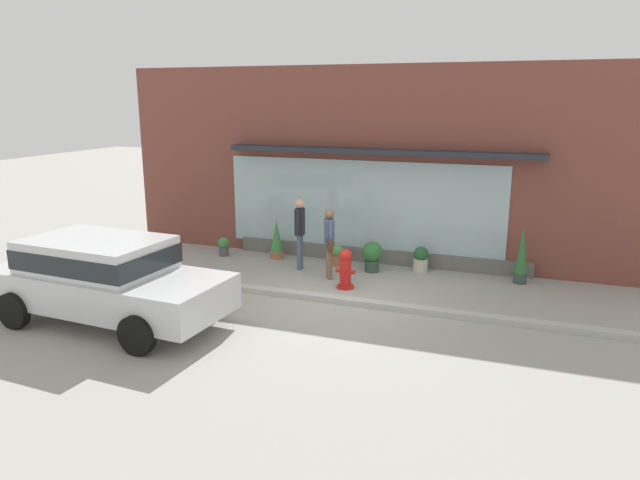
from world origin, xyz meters
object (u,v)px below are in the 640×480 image
fire_hydrant (345,268)px  pedestrian_with_handbag (329,239)px  potted_plant_corner_tall (224,246)px  potted_plant_trailing_edge (372,255)px  potted_plant_by_entrance (522,256)px  potted_plant_window_left (421,259)px  potted_plant_low_front (277,240)px  potted_plant_window_right (338,255)px  parked_car_silver (104,275)px  pedestrian_passerby (300,228)px

fire_hydrant → pedestrian_with_handbag: 0.92m
potted_plant_corner_tall → pedestrian_with_handbag: bearing=-15.7°
fire_hydrant → pedestrian_with_handbag: bearing=136.7°
fire_hydrant → potted_plant_trailing_edge: size_ratio=1.19×
potted_plant_by_entrance → potted_plant_corner_tall: bearing=-178.0°
potted_plant_window_left → potted_plant_by_entrance: bearing=-2.2°
fire_hydrant → potted_plant_low_front: bearing=144.7°
fire_hydrant → potted_plant_trailing_edge: bearing=81.3°
fire_hydrant → potted_plant_window_right: 1.77m
pedestrian_with_handbag → potted_plant_window_right: (-0.16, 1.07, -0.68)m
parked_car_silver → potted_plant_by_entrance: (7.18, 5.16, -0.27)m
potted_plant_low_front → potted_plant_by_entrance: (6.04, -0.00, 0.15)m
pedestrian_passerby → potted_plant_window_right: size_ratio=3.30×
pedestrian_with_handbag → pedestrian_passerby: bearing=-145.1°
pedestrian_passerby → potted_plant_by_entrance: (5.09, 0.71, -0.38)m
potted_plant_by_entrance → potted_plant_low_front: bearing=180.0°
pedestrian_with_handbag → parked_car_silver: bearing=-64.9°
pedestrian_passerby → potted_plant_window_left: pedestrian_passerby is taller
potted_plant_low_front → potted_plant_window_right: bearing=-4.0°
pedestrian_passerby → parked_car_silver: 4.92m
potted_plant_corner_tall → potted_plant_trailing_edge: bearing=-0.6°
fire_hydrant → potted_plant_window_right: fire_hydrant is taller
parked_car_silver → pedestrian_with_handbag: bearing=56.1°
potted_plant_trailing_edge → potted_plant_window_right: bearing=168.5°
fire_hydrant → potted_plant_trailing_edge: 1.43m
potted_plant_trailing_edge → potted_plant_low_front: potted_plant_low_front is taller
fire_hydrant → pedestrian_with_handbag: pedestrian_with_handbag is taller
pedestrian_with_handbag → parked_car_silver: pedestrian_with_handbag is taller
potted_plant_corner_tall → potted_plant_window_left: bearing=3.9°
pedestrian_with_handbag → pedestrian_passerby: (-0.93, 0.48, 0.07)m
potted_plant_window_left → potted_plant_corner_tall: bearing=-176.1°
potted_plant_trailing_edge → potted_plant_corner_tall: size_ratio=1.50×
pedestrian_with_handbag → potted_plant_by_entrance: pedestrian_with_handbag is taller
potted_plant_trailing_edge → potted_plant_window_left: bearing=19.7°
pedestrian_passerby → potted_plant_window_right: bearing=-61.2°
fire_hydrant → potted_plant_by_entrance: (3.60, 1.72, 0.18)m
potted_plant_window_left → parked_car_silver: bearing=-133.0°
pedestrian_with_handbag → potted_plant_trailing_edge: (0.78, 0.88, -0.53)m
pedestrian_with_handbag → fire_hydrant: bearing=18.9°
pedestrian_with_handbag → parked_car_silver: 4.98m
fire_hydrant → potted_plant_low_front: size_ratio=0.88×
pedestrian_with_handbag → potted_plant_window_left: 2.37m
potted_plant_window_right → potted_plant_window_left: 2.05m
parked_car_silver → potted_plant_trailing_edge: bearing=55.2°
potted_plant_window_left → pedestrian_passerby: bearing=-164.2°
pedestrian_passerby → potted_plant_corner_tall: bearing=70.6°
parked_car_silver → potted_plant_window_left: size_ratio=7.48×
pedestrian_passerby → potted_plant_by_entrance: size_ratio=1.32×
fire_hydrant → parked_car_silver: (-3.58, -3.44, 0.45)m
fire_hydrant → potted_plant_by_entrance: potted_plant_by_entrance is taller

